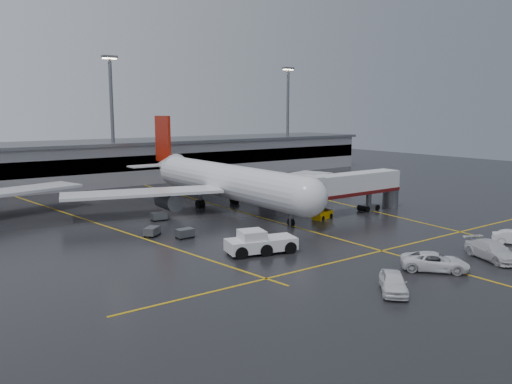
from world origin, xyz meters
TOP-DOWN VIEW (x-y plane):
  - ground at (0.00, 0.00)m, footprint 220.00×220.00m
  - apron_line_centre at (0.00, 0.00)m, footprint 0.25×90.00m
  - apron_line_stop at (0.00, -22.00)m, footprint 60.00×0.25m
  - apron_line_left at (-20.00, 10.00)m, footprint 9.99×69.35m
  - apron_line_right at (18.00, 10.00)m, footprint 7.57×69.64m
  - terminal at (0.00, 47.93)m, footprint 122.00×19.00m
  - light_mast_mid at (-5.00, 42.00)m, footprint 3.00×1.20m
  - light_mast_right at (40.00, 42.00)m, footprint 3.00×1.20m
  - main_airliner at (0.00, 9.70)m, footprint 48.80×45.60m
  - jet_bridge at (11.87, -6.00)m, footprint 19.90×3.40m
  - pushback_tractor at (-11.05, -14.94)m, footprint 7.83×4.73m
  - belt_loader at (6.47, -6.10)m, footprint 3.67×2.39m
  - service_van_a at (-1.36, -29.40)m, footprint 6.25×6.48m
  - service_van_b at (6.38, -30.66)m, footprint 4.69×6.91m
  - service_van_d at (-9.18, -30.88)m, footprint 4.98×5.05m
  - baggage_cart_a at (-14.27, -4.62)m, footprint 2.03×1.35m
  - baggage_cart_b at (-17.01, -1.48)m, footprint 2.37×2.27m
  - baggage_cart_c at (-12.48, 6.14)m, footprint 2.11×1.48m

SIDE VIEW (x-z plane):
  - ground at x=0.00m, z-range 0.00..0.00m
  - apron_line_centre at x=0.00m, z-range 0.00..0.02m
  - apron_line_stop at x=0.00m, z-range 0.00..0.02m
  - apron_line_left at x=-20.00m, z-range 0.00..0.02m
  - apron_line_right at x=18.00m, z-range 0.00..0.02m
  - belt_loader at x=6.47m, z-range -0.55..1.61m
  - baggage_cart_a at x=-14.27m, z-range 0.07..1.19m
  - baggage_cart_b at x=-17.01m, z-range 0.07..1.19m
  - baggage_cart_c at x=-12.48m, z-range 0.07..1.19m
  - service_van_a at x=-1.36m, z-range 0.00..1.71m
  - service_van_d at x=-9.18m, z-range 0.00..1.72m
  - service_van_b at x=6.38m, z-range 0.00..1.86m
  - pushback_tractor at x=-11.05m, z-range -0.27..2.35m
  - jet_bridge at x=11.87m, z-range 0.91..6.96m
  - main_airliner at x=0.00m, z-range -2.84..11.26m
  - terminal at x=0.00m, z-range 0.02..8.62m
  - light_mast_mid at x=-5.00m, z-range 1.75..27.20m
  - light_mast_right at x=40.00m, z-range 1.75..27.20m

